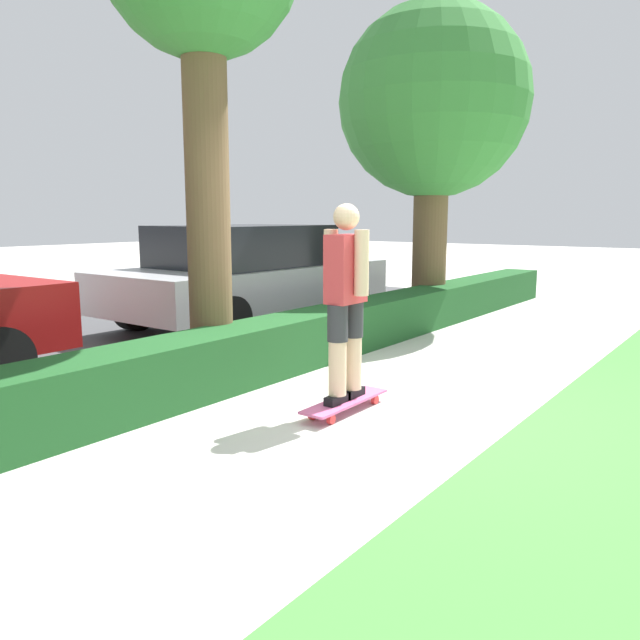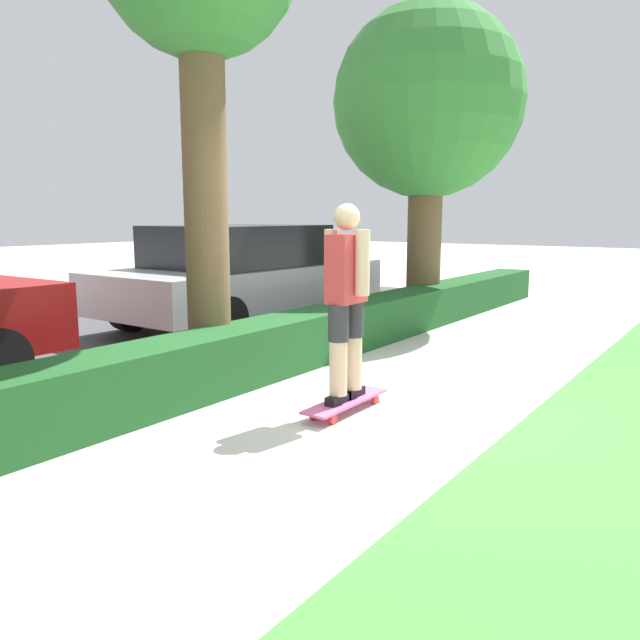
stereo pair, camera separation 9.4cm
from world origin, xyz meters
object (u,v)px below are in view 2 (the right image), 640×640
(skateboard, at_px, (346,402))
(parked_car_middle, at_px, (243,273))
(skater_person, at_px, (346,298))
(tree_far, at_px, (428,106))

(skateboard, bearing_deg, parked_car_middle, 53.03)
(skateboard, distance_m, skater_person, 0.87)
(skateboard, distance_m, tree_far, 5.91)
(skater_person, height_order, parked_car_middle, skater_person)
(skateboard, xyz_separation_m, skater_person, (0.00, 0.00, 0.87))
(skater_person, bearing_deg, parked_car_middle, 53.03)
(skater_person, height_order, tree_far, tree_far)
(parked_car_middle, bearing_deg, skater_person, -126.06)
(skater_person, xyz_separation_m, parked_car_middle, (2.68, 3.56, -0.19))
(skater_person, distance_m, parked_car_middle, 4.45)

